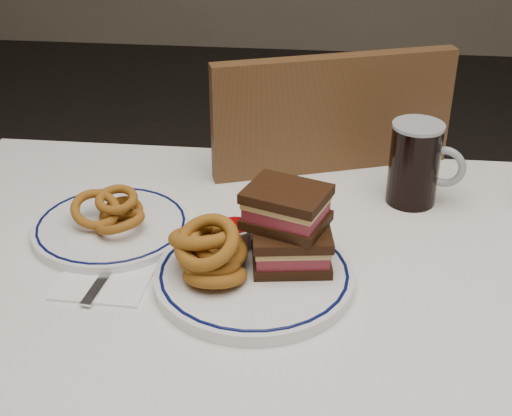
# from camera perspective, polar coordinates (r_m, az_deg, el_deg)

# --- Properties ---
(dining_table) EXTENTS (1.27, 0.87, 0.75)m
(dining_table) POSITION_cam_1_polar(r_m,az_deg,el_deg) (1.10, 3.15, -10.24)
(dining_table) COLOR silver
(dining_table) RESTS_ON floor
(chair_far) EXTENTS (0.57, 0.57, 0.97)m
(chair_far) POSITION_cam_1_polar(r_m,az_deg,el_deg) (1.56, 4.13, -2.16)
(chair_far) COLOR #412415
(chair_far) RESTS_ON floor
(main_plate) EXTENTS (0.29, 0.29, 0.02)m
(main_plate) POSITION_cam_1_polar(r_m,az_deg,el_deg) (1.02, -0.15, -5.45)
(main_plate) COLOR white
(main_plate) RESTS_ON dining_table
(reuben_sandwich) EXTENTS (0.14, 0.13, 0.11)m
(reuben_sandwich) POSITION_cam_1_polar(r_m,az_deg,el_deg) (1.01, 2.65, -1.55)
(reuben_sandwich) COLOR black
(reuben_sandwich) RESTS_ON main_plate
(onion_rings_main) EXTENTS (0.12, 0.13, 0.11)m
(onion_rings_main) POSITION_cam_1_polar(r_m,az_deg,el_deg) (1.00, -3.78, -3.54)
(onion_rings_main) COLOR brown
(onion_rings_main) RESTS_ON main_plate
(ketchup_ramekin) EXTENTS (0.06, 0.06, 0.03)m
(ketchup_ramekin) POSITION_cam_1_polar(r_m,az_deg,el_deg) (1.07, -1.69, -2.04)
(ketchup_ramekin) COLOR silver
(ketchup_ramekin) RESTS_ON main_plate
(beer_mug) EXTENTS (0.13, 0.09, 0.14)m
(beer_mug) POSITION_cam_1_polar(r_m,az_deg,el_deg) (1.23, 12.69, 3.53)
(beer_mug) COLOR black
(beer_mug) RESTS_ON dining_table
(far_plate) EXTENTS (0.25, 0.25, 0.02)m
(far_plate) POSITION_cam_1_polar(r_m,az_deg,el_deg) (1.16, -11.47, -1.48)
(far_plate) COLOR white
(far_plate) RESTS_ON dining_table
(onion_rings_far) EXTENTS (0.13, 0.12, 0.07)m
(onion_rings_far) POSITION_cam_1_polar(r_m,az_deg,el_deg) (1.15, -11.37, -0.29)
(onion_rings_far) COLOR brown
(onion_rings_far) RESTS_ON far_plate
(napkin_fork) EXTENTS (0.13, 0.17, 0.01)m
(napkin_fork) POSITION_cam_1_polar(r_m,az_deg,el_deg) (1.06, -11.80, -5.26)
(napkin_fork) COLOR white
(napkin_fork) RESTS_ON dining_table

